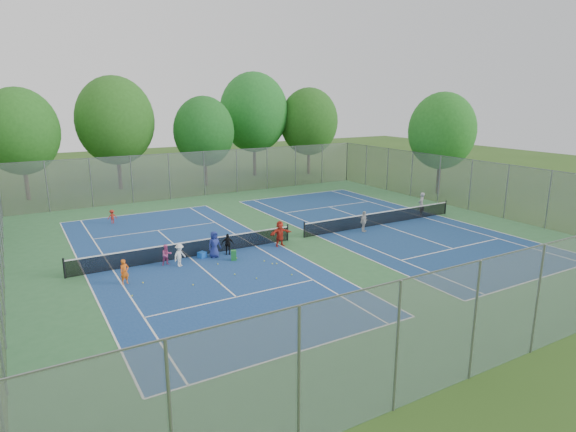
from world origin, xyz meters
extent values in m
plane|color=#2C4F18|center=(0.00, 0.00, 0.00)|extent=(120.00, 120.00, 0.00)
cube|color=#316839|center=(0.00, 0.00, 0.01)|extent=(32.00, 32.00, 0.01)
cube|color=navy|center=(-7.00, 0.00, 0.02)|extent=(10.97, 23.77, 0.01)
cube|color=navy|center=(7.00, 0.00, 0.02)|extent=(10.97, 23.77, 0.01)
cube|color=black|center=(-7.00, 0.00, 0.46)|extent=(12.87, 0.10, 0.91)
cube|color=black|center=(7.00, 0.00, 0.46)|extent=(12.87, 0.10, 0.91)
cube|color=gray|center=(0.00, 16.00, 2.00)|extent=(32.00, 0.10, 4.00)
cube|color=gray|center=(0.00, -16.00, 2.00)|extent=(32.00, 0.10, 4.00)
cube|color=gray|center=(16.00, 0.00, 2.00)|extent=(0.10, 32.00, 4.00)
cylinder|color=#443326|center=(-14.00, 22.00, 1.75)|extent=(0.36, 0.36, 3.50)
ellipsoid|color=#235D1B|center=(-14.00, 22.00, 5.90)|extent=(6.40, 6.40, 7.36)
cylinder|color=#443326|center=(-6.00, 23.00, 1.93)|extent=(0.36, 0.36, 3.85)
ellipsoid|color=#255B1A|center=(-6.00, 23.00, 6.55)|extent=(7.20, 7.20, 8.28)
cylinder|color=#443326|center=(2.00, 21.00, 1.57)|extent=(0.36, 0.36, 3.15)
ellipsoid|color=#1A591C|center=(2.00, 21.00, 5.40)|extent=(6.00, 6.00, 6.90)
cylinder|color=#443326|center=(9.00, 24.00, 2.10)|extent=(0.36, 0.36, 4.20)
ellipsoid|color=#1D6621|center=(9.00, 24.00, 7.05)|extent=(7.60, 7.60, 8.74)
cylinder|color=#443326|center=(15.00, 22.00, 1.75)|extent=(0.36, 0.36, 3.50)
ellipsoid|color=#225619|center=(15.00, 22.00, 5.97)|extent=(6.60, 6.60, 7.59)
cylinder|color=#443326|center=(19.00, 6.00, 1.75)|extent=(0.36, 0.36, 3.50)
ellipsoid|color=#1F641D|center=(19.00, 6.00, 5.75)|extent=(6.00, 6.00, 6.90)
cube|color=blue|center=(-6.40, -0.44, 0.17)|extent=(0.51, 0.51, 0.34)
cube|color=#248536|center=(-5.04, -1.72, 0.29)|extent=(0.39, 0.39, 0.58)
imported|color=orange|center=(-10.96, -2.26, 0.62)|extent=(0.53, 0.43, 1.25)
imported|color=#E45898|center=(-8.43, -0.60, 0.57)|extent=(0.60, 0.49, 1.14)
imported|color=white|center=(-7.90, -1.16, 0.62)|extent=(0.92, 0.81, 1.24)
imported|color=black|center=(-4.92, -0.60, 0.61)|extent=(0.78, 0.58, 1.23)
imported|color=navy|center=(-5.75, -0.71, 0.76)|extent=(0.80, 0.59, 1.52)
imported|color=red|center=(-1.59, -0.76, 0.79)|extent=(1.46, 0.49, 1.57)
imported|color=#A22217|center=(-9.25, 9.87, 0.50)|extent=(0.67, 0.40, 1.00)
imported|color=#969598|center=(11.43, 0.62, 0.88)|extent=(0.76, 0.68, 1.76)
imported|color=beige|center=(4.78, -0.80, 0.71)|extent=(0.90, 0.66, 1.42)
sphere|color=#C7EA36|center=(-5.93, -3.83, 0.03)|extent=(0.07, 0.07, 0.07)
sphere|color=yellow|center=(-3.34, -3.51, 0.03)|extent=(0.07, 0.07, 0.07)
sphere|color=#A4C62E|center=(-5.24, -4.89, 0.03)|extent=(0.07, 0.07, 0.07)
sphere|color=#C5D631|center=(-11.03, -3.96, 0.03)|extent=(0.07, 0.07, 0.07)
sphere|color=#C0E034|center=(-3.71, -2.79, 0.03)|extent=(0.07, 0.07, 0.07)
sphere|color=#CDD431|center=(-3.54, -3.41, 0.03)|extent=(0.07, 0.07, 0.07)
sphere|color=yellow|center=(-8.22, -4.10, 0.03)|extent=(0.07, 0.07, 0.07)
sphere|color=gold|center=(-6.09, -1.96, 0.03)|extent=(0.07, 0.07, 0.07)
sphere|color=#BEE535|center=(-4.81, -1.57, 0.03)|extent=(0.07, 0.07, 0.07)
sphere|color=#ACC62E|center=(-7.02, -4.55, 0.03)|extent=(0.07, 0.07, 0.07)
sphere|color=yellow|center=(-10.22, -2.63, 0.03)|extent=(0.07, 0.07, 0.07)
sphere|color=#CEEC37|center=(-3.47, -5.32, 0.03)|extent=(0.07, 0.07, 0.07)
camera|label=1|loc=(-15.10, -24.91, 8.79)|focal=30.00mm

